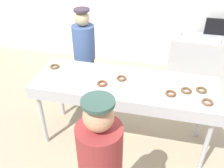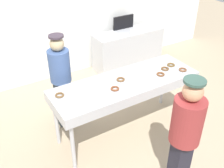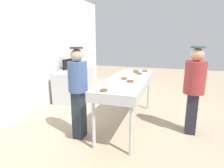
{
  "view_description": "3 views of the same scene",
  "coord_description": "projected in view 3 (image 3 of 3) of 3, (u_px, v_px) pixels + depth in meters",
  "views": [
    {
      "loc": [
        0.42,
        -2.52,
        2.68
      ],
      "look_at": [
        -0.19,
        0.12,
        0.85
      ],
      "focal_mm": 39.57,
      "sensor_mm": 36.0,
      "label": 1
    },
    {
      "loc": [
        -1.96,
        -2.82,
        3.08
      ],
      "look_at": [
        -0.15,
        0.15,
        0.9
      ],
      "focal_mm": 42.99,
      "sensor_mm": 36.0,
      "label": 2
    },
    {
      "loc": [
        -3.66,
        -0.83,
        1.78
      ],
      "look_at": [
        -0.36,
        0.22,
        0.94
      ],
      "focal_mm": 30.79,
      "sensor_mm": 36.0,
      "label": 3
    }
  ],
  "objects": [
    {
      "name": "chocolate_donut_0",
      "position": [
        135.0,
        71.0,
        4.67
      ],
      "size": [
        0.17,
        0.17,
        0.03
      ],
      "primitive_type": "torus",
      "rotation": [
        0.0,
        0.0,
        0.39
      ],
      "color": "brown",
      "rests_on": "fryer_conveyor"
    },
    {
      "name": "chocolate_donut_3",
      "position": [
        130.0,
        81.0,
        3.54
      ],
      "size": [
        0.16,
        0.16,
        0.03
      ],
      "primitive_type": "torus",
      "rotation": [
        0.0,
        0.0,
        1.29
      ],
      "color": "brown",
      "rests_on": "fryer_conveyor"
    },
    {
      "name": "menu_display",
      "position": [
        68.0,
        64.0,
        5.72
      ],
      "size": [
        0.52,
        0.04,
        0.3
      ],
      "primitive_type": "cube",
      "color": "black",
      "rests_on": "prep_counter"
    },
    {
      "name": "chocolate_donut_2",
      "position": [
        124.0,
        78.0,
        3.78
      ],
      "size": [
        0.14,
        0.14,
        0.03
      ],
      "primitive_type": "torus",
      "rotation": [
        0.0,
        0.0,
        1.67
      ],
      "color": "brown",
      "rests_on": "fryer_conveyor"
    },
    {
      "name": "chocolate_donut_4",
      "position": [
        145.0,
        71.0,
        4.65
      ],
      "size": [
        0.17,
        0.17,
        0.03
      ],
      "primitive_type": "torus",
      "rotation": [
        0.0,
        0.0,
        2.73
      ],
      "color": "brown",
      "rests_on": "fryer_conveyor"
    },
    {
      "name": "customer_waiting",
      "position": [
        194.0,
        85.0,
        3.49
      ],
      "size": [
        0.37,
        0.37,
        1.63
      ],
      "rotation": [
        0.0,
        0.0,
        0.06
      ],
      "color": "#22222F",
      "rests_on": "ground"
    },
    {
      "name": "ground_plane",
      "position": [
        127.0,
        124.0,
        4.05
      ],
      "size": [
        16.0,
        16.0,
        0.0
      ],
      "primitive_type": "plane",
      "color": "tan"
    },
    {
      "name": "paper_cup_1",
      "position": [
        80.0,
        68.0,
        5.58
      ],
      "size": [
        0.08,
        0.08,
        0.11
      ],
      "primitive_type": "cylinder",
      "color": "white",
      "rests_on": "prep_counter"
    },
    {
      "name": "worker_baker",
      "position": [
        78.0,
        88.0,
        3.34
      ],
      "size": [
        0.33,
        0.33,
        1.63
      ],
      "rotation": [
        0.0,
        0.0,
        3.01
      ],
      "color": "#202B32",
      "rests_on": "ground"
    },
    {
      "name": "paper_cup_0",
      "position": [
        61.0,
        71.0,
        5.03
      ],
      "size": [
        0.08,
        0.08,
        0.11
      ],
      "primitive_type": "cylinder",
      "color": "white",
      "rests_on": "prep_counter"
    },
    {
      "name": "chocolate_donut_6",
      "position": [
        139.0,
        73.0,
        4.3
      ],
      "size": [
        0.14,
        0.14,
        0.03
      ],
      "primitive_type": "torus",
      "rotation": [
        0.0,
        0.0,
        3.03
      ],
      "color": "brown",
      "rests_on": "fryer_conveyor"
    },
    {
      "name": "prep_counter",
      "position": [
        75.0,
        83.0,
        5.79
      ],
      "size": [
        1.66,
        0.53,
        0.86
      ],
      "primitive_type": "cube",
      "color": "#B7BABF",
      "rests_on": "ground"
    },
    {
      "name": "paper_cup_2",
      "position": [
        86.0,
        66.0,
        6.02
      ],
      "size": [
        0.08,
        0.08,
        0.11
      ],
      "primitive_type": "cylinder",
      "color": "white",
      "rests_on": "prep_counter"
    },
    {
      "name": "back_wall",
      "position": [
        27.0,
        49.0,
        4.39
      ],
      "size": [
        8.0,
        0.12,
        3.06
      ],
      "primitive_type": "cube",
      "color": "white",
      "rests_on": "ground"
    },
    {
      "name": "chocolate_donut_5",
      "position": [
        136.0,
        72.0,
        4.49
      ],
      "size": [
        0.17,
        0.17,
        0.03
      ],
      "primitive_type": "torus",
      "rotation": [
        0.0,
        0.0,
        0.49
      ],
      "color": "brown",
      "rests_on": "fryer_conveyor"
    },
    {
      "name": "fryer_conveyor",
      "position": [
        128.0,
        83.0,
        3.84
      ],
      "size": [
        2.3,
        0.77,
        0.98
      ],
      "color": "#B7BABF",
      "rests_on": "ground"
    },
    {
      "name": "chocolate_donut_1",
      "position": [
        104.0,
        90.0,
        2.93
      ],
      "size": [
        0.18,
        0.18,
        0.03
      ],
      "primitive_type": "torus",
      "rotation": [
        0.0,
        0.0,
        0.93
      ],
      "color": "brown",
      "rests_on": "fryer_conveyor"
    }
  ]
}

